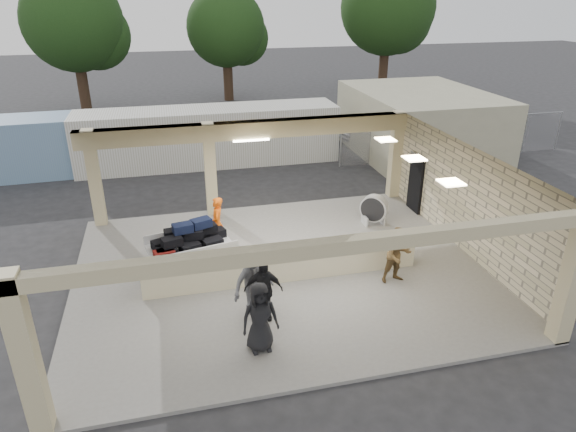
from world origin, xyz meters
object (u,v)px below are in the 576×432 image
object	(u,v)px
luggage_cart	(189,242)
car_white_b	(399,120)
container_white	(209,136)
passenger_b	(263,290)
passenger_a	(398,255)
baggage_counter	(284,263)
baggage_handler	(217,223)
passenger_d	(260,317)
passenger_c	(253,281)
car_dark	(307,118)
drum_fan	(374,209)
car_white_a	(383,127)

from	to	relation	value
luggage_cart	car_white_b	world-z (taller)	luggage_cart
car_white_b	container_white	world-z (taller)	container_white
passenger_b	passenger_a	bearing A→B (deg)	22.12
baggage_counter	luggage_cart	world-z (taller)	luggage_cart
luggage_cart	container_white	xyz separation A→B (m)	(1.64, 10.20, 0.44)
baggage_counter	passenger_a	distance (m)	3.26
baggage_handler	passenger_d	distance (m)	5.34
luggage_cart	car_white_b	xyz separation A→B (m)	(12.93, 13.20, -0.14)
passenger_c	container_white	xyz separation A→B (m)	(0.22, 13.08, 0.29)
baggage_handler	car_dark	world-z (taller)	baggage_handler
luggage_cart	passenger_a	bearing A→B (deg)	-34.56
baggage_counter	drum_fan	distance (m)	4.94
baggage_handler	passenger_d	size ratio (longest dim) A/B	1.00
passenger_c	car_dark	size ratio (longest dim) A/B	0.42
baggage_handler	car_white_a	size ratio (longest dim) A/B	0.34
car_white_b	passenger_a	bearing A→B (deg)	-178.87
baggage_counter	car_white_b	distance (m)	17.89
baggage_counter	passenger_b	world-z (taller)	passenger_b
luggage_cart	passenger_b	bearing A→B (deg)	-75.34
car_white_b	passenger_d	bearing A→B (deg)	172.70
passenger_a	passenger_c	size ratio (longest dim) A/B	0.89
baggage_counter	passenger_d	distance (m)	3.26
luggage_cart	passenger_c	size ratio (longest dim) A/B	1.45
baggage_handler	passenger_c	xyz separation A→B (m)	(0.48, -3.84, 0.07)
passenger_a	car_dark	world-z (taller)	passenger_a
drum_fan	passenger_a	size ratio (longest dim) A/B	0.65
baggage_counter	passenger_c	size ratio (longest dim) A/B	4.33
passenger_c	container_white	size ratio (longest dim) A/B	0.15
passenger_d	passenger_b	bearing A→B (deg)	70.52
luggage_cart	passenger_b	size ratio (longest dim) A/B	1.64
drum_fan	car_dark	xyz separation A→B (m)	(1.34, 13.48, 0.07)
passenger_a	container_white	world-z (taller)	container_white
baggage_counter	car_white_b	xyz separation A→B (m)	(10.35, 14.59, 0.16)
car_white_a	drum_fan	bearing A→B (deg)	139.56
car_white_a	container_white	world-z (taller)	container_white
passenger_b	passenger_d	world-z (taller)	passenger_d
passenger_a	drum_fan	bearing A→B (deg)	72.53
container_white	passenger_b	bearing A→B (deg)	-89.81
passenger_b	drum_fan	bearing A→B (deg)	53.61
car_white_a	car_dark	xyz separation A→B (m)	(-3.51, 2.96, 0.02)
passenger_a	passenger_c	bearing A→B (deg)	-176.89
car_white_b	passenger_b	bearing A→B (deg)	171.58
baggage_handler	drum_fan	bearing A→B (deg)	103.74
passenger_a	car_white_b	world-z (taller)	passenger_a
drum_fan	passenger_b	bearing A→B (deg)	-94.91
car_dark	car_white_a	bearing A→B (deg)	-91.77
baggage_counter	baggage_handler	world-z (taller)	baggage_handler
luggage_cart	drum_fan	distance (m)	6.74
passenger_c	luggage_cart	bearing A→B (deg)	90.00
passenger_d	container_white	size ratio (longest dim) A/B	0.14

